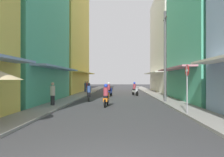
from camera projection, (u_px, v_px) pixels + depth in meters
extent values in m
plane|color=#38383A|center=(119.00, 96.00, 24.02)|extent=(106.59, 106.59, 0.00)
cube|color=gray|center=(80.00, 95.00, 24.21)|extent=(1.74, 56.45, 0.12)
cube|color=gray|center=(158.00, 96.00, 23.83)|extent=(1.74, 56.45, 0.12)
cube|color=#8CA5CC|center=(60.00, 68.00, 17.58)|extent=(1.10, 9.35, 0.12)
cube|color=#EFD159|center=(61.00, 37.00, 30.46)|extent=(6.00, 13.31, 15.89)
cube|color=#EFD159|center=(86.00, 73.00, 30.29)|extent=(1.10, 11.98, 0.12)
cube|color=#4CB28C|center=(215.00, 15.00, 18.22)|extent=(6.00, 10.11, 14.83)
cube|color=#B7727F|center=(173.00, 69.00, 18.36)|extent=(1.10, 9.10, 0.12)
cube|color=silver|center=(177.00, 43.00, 30.50)|extent=(6.00, 12.50, 14.06)
cube|color=silver|center=(152.00, 73.00, 30.64)|extent=(1.10, 11.25, 0.12)
cylinder|color=black|center=(88.00, 97.00, 18.93)|extent=(0.18, 0.57, 0.56)
cylinder|color=black|center=(89.00, 99.00, 17.70)|extent=(0.18, 0.57, 0.56)
cube|color=black|center=(89.00, 95.00, 18.27)|extent=(0.46, 1.03, 0.24)
cube|color=black|center=(89.00, 93.00, 18.07)|extent=(0.38, 0.60, 0.14)
cylinder|color=black|center=(88.00, 93.00, 18.81)|extent=(0.28, 0.28, 0.45)
cylinder|color=black|center=(88.00, 90.00, 18.81)|extent=(0.55, 0.13, 0.03)
cylinder|color=#334C8C|center=(89.00, 89.00, 18.12)|extent=(0.34, 0.34, 0.55)
sphere|color=black|center=(89.00, 84.00, 18.12)|extent=(0.26, 0.26, 0.26)
cylinder|color=black|center=(108.00, 101.00, 15.38)|extent=(0.12, 0.56, 0.56)
cylinder|color=black|center=(105.00, 103.00, 14.13)|extent=(0.12, 0.56, 0.56)
cube|color=orange|center=(106.00, 99.00, 14.71)|extent=(0.36, 1.02, 0.24)
cube|color=black|center=(106.00, 97.00, 14.51)|extent=(0.32, 0.58, 0.14)
cylinder|color=orange|center=(107.00, 96.00, 15.25)|extent=(0.28, 0.28, 0.45)
cylinder|color=black|center=(107.00, 92.00, 15.25)|extent=(0.55, 0.07, 0.03)
cylinder|color=#99333F|center=(106.00, 92.00, 14.56)|extent=(0.34, 0.34, 0.55)
sphere|color=#1E38B7|center=(106.00, 86.00, 14.56)|extent=(0.26, 0.26, 0.26)
cylinder|color=black|center=(111.00, 94.00, 23.41)|extent=(0.23, 0.56, 0.56)
cylinder|color=black|center=(107.00, 95.00, 22.23)|extent=(0.23, 0.56, 0.56)
cube|color=#1E38B7|center=(109.00, 92.00, 22.77)|extent=(0.54, 1.04, 0.24)
cube|color=black|center=(108.00, 90.00, 22.58)|extent=(0.42, 0.61, 0.14)
cylinder|color=#1E38B7|center=(111.00, 90.00, 23.30)|extent=(0.28, 0.28, 0.45)
cylinder|color=black|center=(111.00, 88.00, 23.30)|extent=(0.54, 0.18, 0.03)
cylinder|color=#99333F|center=(109.00, 87.00, 22.63)|extent=(0.34, 0.34, 0.55)
sphere|color=silver|center=(109.00, 83.00, 22.63)|extent=(0.26, 0.26, 0.26)
cylinder|color=black|center=(137.00, 94.00, 23.87)|extent=(0.25, 0.56, 0.56)
cylinder|color=black|center=(133.00, 93.00, 25.08)|extent=(0.25, 0.56, 0.56)
cube|color=#B2B2B7|center=(135.00, 91.00, 24.53)|extent=(0.57, 1.04, 0.24)
cube|color=black|center=(134.00, 89.00, 24.72)|extent=(0.44, 0.62, 0.14)
cylinder|color=#B2B2B7|center=(137.00, 90.00, 24.00)|extent=(0.28, 0.28, 0.45)
cylinder|color=black|center=(137.00, 88.00, 24.00)|extent=(0.53, 0.19, 0.03)
cylinder|color=#99333F|center=(134.00, 86.00, 24.67)|extent=(0.34, 0.34, 0.55)
sphere|color=#1E38B7|center=(134.00, 83.00, 24.67)|extent=(0.26, 0.26, 0.26)
cylinder|color=#262628|center=(53.00, 101.00, 14.52)|extent=(0.28, 0.28, 0.78)
cylinder|color=beige|center=(53.00, 91.00, 14.52)|extent=(0.34, 0.34, 0.66)
sphere|color=tan|center=(53.00, 84.00, 14.52)|extent=(0.22, 0.22, 0.22)
cylinder|color=#334C8C|center=(85.00, 90.00, 30.19)|extent=(0.28, 0.28, 0.73)
cylinder|color=#334C8C|center=(85.00, 85.00, 30.19)|extent=(0.34, 0.34, 0.62)
sphere|color=tan|center=(85.00, 82.00, 30.20)|extent=(0.22, 0.22, 0.22)
cone|color=#D1B77A|center=(85.00, 81.00, 30.20)|extent=(0.44, 0.44, 0.16)
cylinder|color=#BF8C3F|center=(88.00, 90.00, 28.88)|extent=(0.28, 0.28, 0.76)
cylinder|color=#99333F|center=(88.00, 85.00, 28.88)|extent=(0.34, 0.34, 0.64)
sphere|color=tan|center=(88.00, 82.00, 28.88)|extent=(0.22, 0.22, 0.22)
cylinder|color=#4C4C4F|center=(165.00, 57.00, 17.04)|extent=(0.20, 0.20, 7.37)
cylinder|color=#3F382D|center=(165.00, 19.00, 17.05)|extent=(0.08, 1.20, 0.08)
cylinder|color=gray|center=(187.00, 91.00, 11.04)|extent=(0.07, 0.07, 2.60)
cylinder|color=red|center=(187.00, 70.00, 11.04)|extent=(0.02, 0.60, 0.60)
cube|color=white|center=(187.00, 70.00, 11.04)|extent=(0.03, 0.40, 0.10)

